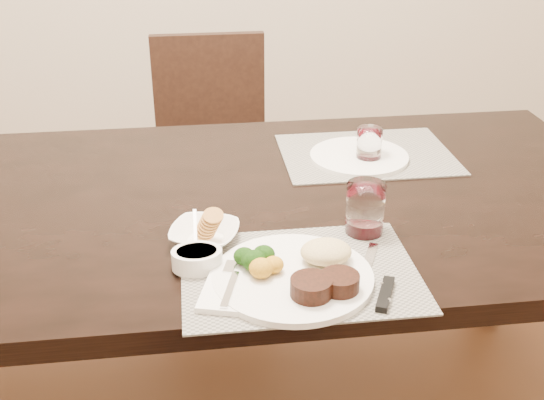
{
  "coord_description": "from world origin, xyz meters",
  "views": [
    {
      "loc": [
        -0.09,
        -1.46,
        1.48
      ],
      "look_at": [
        0.08,
        -0.17,
        0.82
      ],
      "focal_mm": 45.0,
      "sensor_mm": 36.0,
      "label": 1
    }
  ],
  "objects": [
    {
      "name": "napkin_fork",
      "position": [
        -0.03,
        -0.4,
        0.76
      ],
      "size": [
        0.13,
        0.18,
        0.02
      ],
      "rotation": [
        0.0,
        0.0,
        -0.28
      ],
      "color": "white",
      "rests_on": "placemat_near"
    },
    {
      "name": "dinner_plate",
      "position": [
        0.11,
        -0.38,
        0.77
      ],
      "size": [
        0.31,
        0.31,
        0.06
      ],
      "rotation": [
        0.0,
        0.0,
        -0.09
      ],
      "color": "white",
      "rests_on": "placemat_near"
    },
    {
      "name": "steak_knife",
      "position": [
        0.25,
        -0.43,
        0.76
      ],
      "size": [
        0.08,
        0.24,
        0.01
      ],
      "rotation": [
        0.0,
        0.0,
        -0.42
      ],
      "color": "white",
      "rests_on": "placemat_near"
    },
    {
      "name": "far_plate",
      "position": [
        0.36,
        0.18,
        0.76
      ],
      "size": [
        0.26,
        0.26,
        0.01
      ],
      "primitive_type": "cylinder",
      "color": "white",
      "rests_on": "placemat_far"
    },
    {
      "name": "wine_glass_near",
      "position": [
        0.28,
        -0.21,
        0.8
      ],
      "size": [
        0.08,
        0.08,
        0.11
      ],
      "rotation": [
        0.0,
        0.0,
        -0.19
      ],
      "color": "silver",
      "rests_on": "placemat_near"
    },
    {
      "name": "placemat_near",
      "position": [
        0.11,
        -0.35,
        0.75
      ],
      "size": [
        0.46,
        0.34,
        0.0
      ],
      "primitive_type": "cube",
      "color": "gray",
      "rests_on": "dining_table"
    },
    {
      "name": "dining_table",
      "position": [
        0.0,
        0.0,
        0.67
      ],
      "size": [
        2.0,
        1.0,
        0.75
      ],
      "color": "black",
      "rests_on": "ground"
    },
    {
      "name": "chair_far",
      "position": [
        0.0,
        0.93,
        0.5
      ],
      "size": [
        0.42,
        0.42,
        0.9
      ],
      "color": "black",
      "rests_on": "ground"
    },
    {
      "name": "cracker_bowl",
      "position": [
        -0.07,
        -0.21,
        0.77
      ],
      "size": [
        0.18,
        0.18,
        0.06
      ],
      "rotation": [
        0.0,
        0.0,
        -0.32
      ],
      "color": "white",
      "rests_on": "placemat_near"
    },
    {
      "name": "wine_glass_far",
      "position": [
        0.38,
        0.16,
        0.79
      ],
      "size": [
        0.07,
        0.07,
        0.09
      ],
      "rotation": [
        0.0,
        0.0,
        0.1
      ],
      "color": "silver",
      "rests_on": "placemat_far"
    },
    {
      "name": "placemat_far",
      "position": [
        0.39,
        0.21,
        0.75
      ],
      "size": [
        0.46,
        0.34,
        0.0
      ],
      "primitive_type": "cube",
      "color": "gray",
      "rests_on": "dining_table"
    },
    {
      "name": "sauce_ramekin",
      "position": [
        -0.08,
        -0.31,
        0.78
      ],
      "size": [
        0.1,
        0.15,
        0.08
      ],
      "rotation": [
        0.0,
        0.0,
        -0.03
      ],
      "color": "white",
      "rests_on": "placemat_near"
    }
  ]
}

